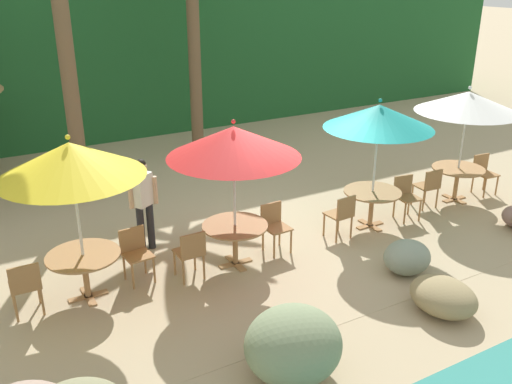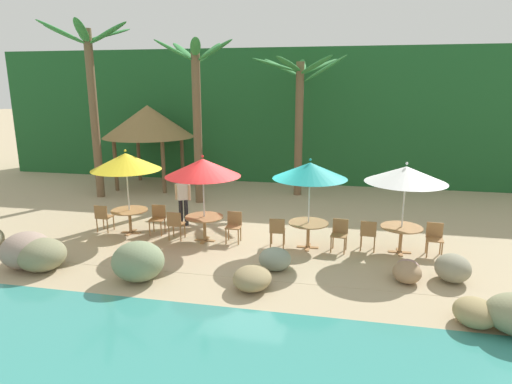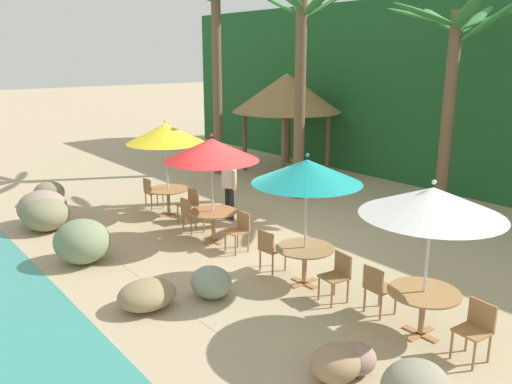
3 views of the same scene
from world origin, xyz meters
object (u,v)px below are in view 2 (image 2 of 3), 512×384
object	(u,v)px
umbrella_yellow	(126,162)
chair_teal_seaward	(340,232)
palm_tree_second	(197,100)
umbrella_white	(406,175)
chair_yellow_inland	(103,216)
chair_red_seaward	(234,224)
chair_teal_inland	(277,230)
dining_table_white	(401,231)
palm_tree_third	(300,98)
dining_table_red	(204,221)
chair_white_seaward	(435,237)
chair_yellow_seaward	(158,217)
palm_tree_nearest	(90,82)
palapa_hut	(148,122)
umbrella_red	(203,168)
dining_table_teal	(308,227)
chair_red_inland	(175,223)
chair_white_inland	(368,233)
umbrella_teal	(310,171)
dining_table_yellow	(130,214)
waiter_in_white	(183,196)

from	to	relation	value
umbrella_yellow	chair_teal_seaward	world-z (taller)	umbrella_yellow
umbrella_yellow	palm_tree_second	world-z (taller)	palm_tree_second
umbrella_white	chair_yellow_inland	bearing A→B (deg)	-179.67
chair_red_seaward	chair_teal_inland	xyz separation A→B (m)	(1.30, -0.24, 0.00)
umbrella_yellow	umbrella_white	world-z (taller)	umbrella_yellow
umbrella_yellow	dining_table_white	xyz separation A→B (m)	(7.90, -0.02, -1.61)
palm_tree_third	chair_teal_inland	bearing A→B (deg)	-88.89
dining_table_red	chair_white_seaward	world-z (taller)	chair_white_seaward
chair_yellow_inland	umbrella_white	world-z (taller)	umbrella_white
chair_yellow_seaward	palm_tree_nearest	size ratio (longest dim) A/B	0.13
chair_yellow_inland	chair_teal_seaward	size ratio (longest dim) A/B	1.00
chair_yellow_inland	dining_table_red	world-z (taller)	chair_yellow_inland
umbrella_white	palapa_hut	distance (m)	11.78
dining_table_red	chair_teal_inland	xyz separation A→B (m)	(2.15, -0.11, -0.10)
chair_red_seaward	chair_white_seaward	xyz separation A→B (m)	(5.47, 0.07, 0.00)
umbrella_red	dining_table_teal	distance (m)	3.37
chair_yellow_inland	chair_teal_inland	xyz separation A→B (m)	(5.44, -0.23, 0.00)
palm_tree_nearest	chair_teal_inland	bearing A→B (deg)	-28.03
umbrella_yellow	chair_red_seaward	bearing A→B (deg)	-1.18
chair_yellow_inland	dining_table_white	distance (m)	8.76
dining_table_red	palm_tree_nearest	world-z (taller)	palm_tree_nearest
chair_red_inland	chair_white_inland	bearing A→B (deg)	2.70
chair_yellow_seaward	palm_tree_third	size ratio (longest dim) A/B	0.16
chair_white_seaward	dining_table_teal	bearing A→B (deg)	-177.39
chair_white_seaward	umbrella_teal	bearing A→B (deg)	-177.39
chair_red_seaward	dining_table_teal	world-z (taller)	chair_red_seaward
umbrella_teal	dining_table_teal	size ratio (longest dim) A/B	2.30
dining_table_yellow	chair_red_seaward	distance (m)	3.29
chair_yellow_seaward	waiter_in_white	bearing A→B (deg)	62.21
waiter_in_white	chair_teal_seaward	bearing A→B (deg)	-14.01
chair_yellow_seaward	umbrella_white	bearing A→B (deg)	-1.48
chair_red_seaward	chair_teal_seaward	distance (m)	3.00
umbrella_yellow	chair_yellow_inland	xyz separation A→B (m)	(-0.85, -0.07, -1.71)
umbrella_red	dining_table_white	size ratio (longest dim) A/B	2.30
dining_table_teal	chair_white_seaward	size ratio (longest dim) A/B	1.26
chair_yellow_inland	chair_red_seaward	world-z (taller)	same
umbrella_yellow	chair_teal_inland	xyz separation A→B (m)	(4.59, -0.30, -1.71)
dining_table_red	chair_teal_seaward	xyz separation A→B (m)	(3.84, 0.03, -0.10)
umbrella_white	palm_tree_nearest	size ratio (longest dim) A/B	0.37
dining_table_yellow	chair_red_inland	world-z (taller)	chair_red_inland
umbrella_teal	chair_teal_seaward	xyz separation A→B (m)	(0.85, -0.02, -1.68)
dining_table_yellow	chair_white_seaward	world-z (taller)	chair_white_seaward
chair_yellow_seaward	umbrella_teal	bearing A→B (deg)	-3.90
palm_tree_third	dining_table_red	bearing A→B (deg)	-108.36
dining_table_teal	palm_tree_nearest	distance (m)	10.44
dining_table_red	umbrella_white	distance (m)	5.68
chair_white_inland	chair_teal_seaward	bearing A→B (deg)	-170.98
chair_red_inland	umbrella_teal	distance (m)	4.19
chair_red_inland	dining_table_teal	world-z (taller)	chair_red_inland
chair_teal_seaward	palapa_hut	size ratio (longest dim) A/B	0.22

